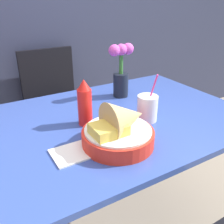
% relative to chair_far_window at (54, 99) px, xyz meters
% --- Properties ---
extents(dining_table, '(1.17, 0.82, 0.74)m').
position_rel_chair_far_window_xyz_m(dining_table, '(0.02, -0.87, 0.11)').
color(dining_table, '#334C9E').
rests_on(dining_table, ground_plane).
extents(chair_far_window, '(0.40, 0.40, 0.89)m').
position_rel_chair_far_window_xyz_m(chair_far_window, '(0.00, 0.00, 0.00)').
color(chair_far_window, black).
rests_on(chair_far_window, ground_plane).
extents(food_basket, '(0.26, 0.26, 0.17)m').
position_rel_chair_far_window_xyz_m(food_basket, '(-0.09, -1.07, 0.27)').
color(food_basket, red).
rests_on(food_basket, dining_table).
extents(ketchup_bottle, '(0.06, 0.06, 0.20)m').
position_rel_chair_far_window_xyz_m(ketchup_bottle, '(-0.13, -0.86, 0.31)').
color(ketchup_bottle, red).
rests_on(ketchup_bottle, dining_table).
extents(drink_cup, '(0.09, 0.09, 0.21)m').
position_rel_chair_far_window_xyz_m(drink_cup, '(0.11, -0.96, 0.27)').
color(drink_cup, silver).
rests_on(drink_cup, dining_table).
extents(flower_vase, '(0.14, 0.08, 0.28)m').
position_rel_chair_far_window_xyz_m(flower_vase, '(0.17, -0.67, 0.36)').
color(flower_vase, black).
rests_on(flower_vase, dining_table).
extents(napkin, '(0.15, 0.12, 0.01)m').
position_rel_chair_far_window_xyz_m(napkin, '(-0.26, -1.04, 0.22)').
color(napkin, white).
rests_on(napkin, dining_table).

